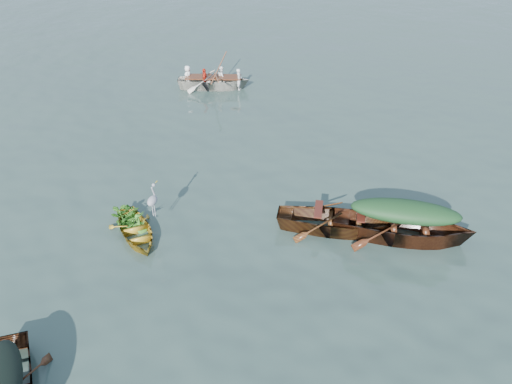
# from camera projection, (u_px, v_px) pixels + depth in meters

# --- Properties ---
(ground) EXTENTS (140.00, 140.00, 0.00)m
(ground) POSITION_uv_depth(u_px,v_px,m) (211.00, 268.00, 11.97)
(ground) COLOR #344941
(ground) RESTS_ON ground
(yellow_dinghy) EXTENTS (2.66, 2.67, 0.67)m
(yellow_dinghy) POSITION_uv_depth(u_px,v_px,m) (137.00, 236.00, 12.97)
(yellow_dinghy) COLOR #B48423
(yellow_dinghy) RESTS_ON ground
(green_tarp_boat) EXTENTS (5.08, 2.03, 1.19)m
(green_tarp_boat) POSITION_uv_depth(u_px,v_px,m) (400.00, 239.00, 12.89)
(green_tarp_boat) COLOR #4C2611
(green_tarp_boat) RESTS_ON ground
(open_wooden_boat) EXTENTS (4.61, 1.97, 1.05)m
(open_wooden_boat) POSITION_uv_depth(u_px,v_px,m) (337.00, 231.00, 13.16)
(open_wooden_boat) COLOR #4E2E13
(open_wooden_boat) RESTS_ON ground
(rowed_boat) EXTENTS (4.45, 2.37, 1.01)m
(rowed_boat) POSITION_uv_depth(u_px,v_px,m) (214.00, 89.00, 21.35)
(rowed_boat) COLOR beige
(rowed_boat) RESTS_ON ground
(green_tarp_cover) EXTENTS (2.79, 1.12, 0.52)m
(green_tarp_cover) POSITION_uv_depth(u_px,v_px,m) (406.00, 212.00, 12.42)
(green_tarp_cover) COLOR #17381A
(green_tarp_cover) RESTS_ON green_tarp_boat
(thwart_benches) EXTENTS (2.32, 1.12, 0.04)m
(thwart_benches) POSITION_uv_depth(u_px,v_px,m) (339.00, 214.00, 12.86)
(thwart_benches) COLOR #41160F
(thwart_benches) RESTS_ON open_wooden_boat
(heron) EXTENTS (0.48, 0.48, 0.92)m
(heron) POSITION_uv_depth(u_px,v_px,m) (153.00, 205.00, 12.77)
(heron) COLOR #9FA1A8
(heron) RESTS_ON yellow_dinghy
(dinghy_weeds) EXTENTS (1.13, 1.13, 0.60)m
(dinghy_weeds) POSITION_uv_depth(u_px,v_px,m) (128.00, 205.00, 13.03)
(dinghy_weeds) COLOR #3B741E
(dinghy_weeds) RESTS_ON yellow_dinghy
(rowers) EXTENTS (3.18, 1.91, 0.76)m
(rowers) POSITION_uv_depth(u_px,v_px,m) (213.00, 69.00, 20.86)
(rowers) COLOR silver
(rowers) RESTS_ON rowed_boat
(oars) EXTENTS (1.28, 2.67, 0.06)m
(oars) POSITION_uv_depth(u_px,v_px,m) (213.00, 77.00, 21.06)
(oars) COLOR brown
(oars) RESTS_ON rowed_boat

